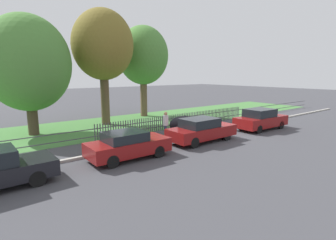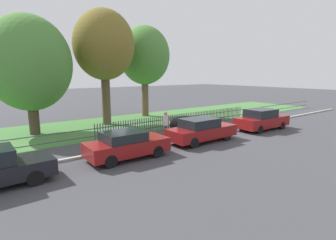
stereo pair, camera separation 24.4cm
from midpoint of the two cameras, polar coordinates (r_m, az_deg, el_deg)
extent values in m
plane|color=#424247|center=(17.87, 8.54, -2.97)|extent=(120.00, 120.00, 0.00)
cube|color=#B2ADA3|center=(17.92, 8.31, -2.72)|extent=(39.23, 0.20, 0.12)
cube|color=#477F3D|center=(22.94, -3.72, 0.03)|extent=(39.23, 7.84, 0.01)
cube|color=#4C4C51|center=(19.83, 2.61, -0.71)|extent=(39.23, 0.03, 0.05)
cube|color=#4C4C51|center=(19.75, 2.62, 0.59)|extent=(39.23, 0.03, 0.05)
cube|color=#4C4C51|center=(16.26, -16.06, -2.68)|extent=(0.06, 0.03, 1.04)
cube|color=#4C4C51|center=(16.32, -15.49, -2.61)|extent=(0.06, 0.03, 1.04)
cube|color=#4C4C51|center=(16.39, -14.93, -2.53)|extent=(0.06, 0.03, 1.04)
cube|color=#4C4C51|center=(16.46, -14.38, -2.46)|extent=(0.06, 0.03, 1.04)
cube|color=#4C4C51|center=(16.52, -13.83, -2.38)|extent=(0.06, 0.03, 1.04)
cube|color=#4C4C51|center=(16.59, -13.28, -2.31)|extent=(0.06, 0.03, 1.04)
cube|color=#4C4C51|center=(16.66, -12.74, -2.23)|extent=(0.06, 0.03, 1.04)
cube|color=#4C4C51|center=(16.73, -12.20, -2.16)|extent=(0.06, 0.03, 1.04)
cube|color=#4C4C51|center=(16.81, -11.67, -2.09)|extent=(0.06, 0.03, 1.04)
cube|color=#4C4C51|center=(16.88, -11.14, -2.02)|extent=(0.06, 0.03, 1.04)
cube|color=#4C4C51|center=(16.96, -10.62, -1.94)|extent=(0.06, 0.03, 1.04)
cube|color=#4C4C51|center=(17.04, -10.10, -1.87)|extent=(0.06, 0.03, 1.04)
cube|color=#4C4C51|center=(17.12, -9.59, -1.80)|extent=(0.06, 0.03, 1.04)
cube|color=#4C4C51|center=(17.20, -9.08, -1.73)|extent=(0.06, 0.03, 1.04)
cube|color=#4C4C51|center=(17.28, -8.58, -1.66)|extent=(0.06, 0.03, 1.04)
cube|color=#4C4C51|center=(17.36, -8.08, -1.59)|extent=(0.06, 0.03, 1.04)
cube|color=#4C4C51|center=(17.45, -7.58, -1.52)|extent=(0.06, 0.03, 1.04)
cube|color=#4C4C51|center=(17.53, -7.09, -1.45)|extent=(0.06, 0.03, 1.04)
cube|color=#4C4C51|center=(17.62, -6.61, -1.38)|extent=(0.06, 0.03, 1.04)
cube|color=#4C4C51|center=(17.71, -6.13, -1.32)|extent=(0.06, 0.03, 1.04)
cube|color=#4C4C51|center=(17.80, -5.66, -1.25)|extent=(0.06, 0.03, 1.04)
cube|color=#4C4C51|center=(17.89, -5.19, -1.18)|extent=(0.06, 0.03, 1.04)
cube|color=#4C4C51|center=(17.98, -4.72, -1.12)|extent=(0.06, 0.03, 1.04)
cube|color=#4C4C51|center=(18.07, -4.26, -1.05)|extent=(0.06, 0.03, 1.04)
cube|color=#4C4C51|center=(18.17, -3.81, -0.99)|extent=(0.06, 0.03, 1.04)
cube|color=#4C4C51|center=(18.26, -3.35, -0.93)|extent=(0.06, 0.03, 1.04)
cube|color=#4C4C51|center=(18.36, -2.91, -0.86)|extent=(0.06, 0.03, 1.04)
cube|color=#4C4C51|center=(18.46, -2.47, -0.80)|extent=(0.06, 0.03, 1.04)
cube|color=#4C4C51|center=(18.56, -2.03, -0.74)|extent=(0.06, 0.03, 1.04)
cube|color=#4C4C51|center=(18.66, -1.60, -0.68)|extent=(0.06, 0.03, 1.04)
cube|color=#4C4C51|center=(18.76, -1.17, -0.62)|extent=(0.06, 0.03, 1.04)
cube|color=#4C4C51|center=(18.86, -0.75, -0.56)|extent=(0.06, 0.03, 1.04)
cube|color=#4C4C51|center=(18.97, -0.33, -0.50)|extent=(0.06, 0.03, 1.04)
cube|color=#4C4C51|center=(19.07, 0.08, -0.44)|extent=(0.06, 0.03, 1.04)
cube|color=#4C4C51|center=(19.18, 0.49, -0.38)|extent=(0.06, 0.03, 1.04)
cube|color=#4C4C51|center=(19.28, 0.89, -0.32)|extent=(0.06, 0.03, 1.04)
cube|color=#4C4C51|center=(19.39, 1.29, -0.26)|extent=(0.06, 0.03, 1.04)
cube|color=#4C4C51|center=(19.50, 1.69, -0.21)|extent=(0.06, 0.03, 1.04)
cube|color=#4C4C51|center=(19.61, 2.08, -0.15)|extent=(0.06, 0.03, 1.04)
cube|color=#4C4C51|center=(19.72, 2.47, -0.10)|extent=(0.06, 0.03, 1.04)
cube|color=#4C4C51|center=(19.83, 2.85, -0.04)|extent=(0.06, 0.03, 1.04)
cube|color=#4C4C51|center=(19.94, 3.23, 0.01)|extent=(0.06, 0.03, 1.04)
cube|color=#4C4C51|center=(20.05, 3.60, 0.06)|extent=(0.06, 0.03, 1.04)
cube|color=#4C4C51|center=(20.17, 3.97, 0.12)|extent=(0.06, 0.03, 1.04)
cube|color=#4C4C51|center=(20.28, 4.34, 0.17)|extent=(0.06, 0.03, 1.04)
cube|color=#4C4C51|center=(20.40, 4.70, 0.22)|extent=(0.06, 0.03, 1.04)
cube|color=#4C4C51|center=(20.51, 5.06, 0.27)|extent=(0.06, 0.03, 1.04)
cube|color=#4C4C51|center=(20.63, 5.41, 0.32)|extent=(0.06, 0.03, 1.04)
cube|color=#4C4C51|center=(20.75, 5.76, 0.37)|extent=(0.06, 0.03, 1.04)
cube|color=#4C4C51|center=(20.87, 6.10, 0.42)|extent=(0.06, 0.03, 1.04)
cube|color=#4C4C51|center=(20.98, 6.44, 0.47)|extent=(0.06, 0.03, 1.04)
cube|color=#4C4C51|center=(21.10, 6.78, 0.52)|extent=(0.06, 0.03, 1.04)
cube|color=#4C4C51|center=(21.23, 7.12, 0.56)|extent=(0.06, 0.03, 1.04)
cube|color=#4C4C51|center=(21.35, 7.45, 0.61)|extent=(0.06, 0.03, 1.04)
cube|color=#4C4C51|center=(21.47, 7.77, 0.66)|extent=(0.06, 0.03, 1.04)
cube|color=#4C4C51|center=(21.59, 8.09, 0.70)|extent=(0.06, 0.03, 1.04)
cube|color=#4C4C51|center=(21.72, 8.41, 0.75)|extent=(0.06, 0.03, 1.04)
cube|color=#4C4C51|center=(21.84, 8.73, 0.79)|extent=(0.06, 0.03, 1.04)
cube|color=#4C4C51|center=(21.97, 9.04, 0.84)|extent=(0.06, 0.03, 1.04)
cube|color=#4C4C51|center=(22.09, 9.35, 0.88)|extent=(0.06, 0.03, 1.04)
cube|color=#4C4C51|center=(22.22, 9.65, 0.92)|extent=(0.06, 0.03, 1.04)
cube|color=#4C4C51|center=(22.34, 9.95, 0.97)|extent=(0.06, 0.03, 1.04)
cube|color=#4C4C51|center=(22.47, 10.25, 1.01)|extent=(0.06, 0.03, 1.04)
cube|color=#4C4C51|center=(22.60, 10.55, 1.05)|extent=(0.06, 0.03, 1.04)
cube|color=#4C4C51|center=(22.73, 10.84, 1.09)|extent=(0.06, 0.03, 1.04)
cube|color=#4C4C51|center=(22.86, 11.13, 1.13)|extent=(0.06, 0.03, 1.04)
cube|color=#4C4C51|center=(22.99, 11.41, 1.17)|extent=(0.06, 0.03, 1.04)
cube|color=#4C4C51|center=(23.12, 11.69, 1.21)|extent=(0.06, 0.03, 1.04)
cube|color=#4C4C51|center=(23.25, 11.97, 1.25)|extent=(0.06, 0.03, 1.04)
cube|color=#4C4C51|center=(23.38, 12.24, 1.29)|extent=(0.06, 0.03, 1.04)
cube|color=#4C4C51|center=(23.51, 12.52, 1.33)|extent=(0.06, 0.03, 1.04)
cube|color=#4C4C51|center=(23.65, 12.79, 1.37)|extent=(0.06, 0.03, 1.04)
cube|color=#4C4C51|center=(23.78, 13.05, 1.40)|extent=(0.06, 0.03, 1.04)
cube|color=#4C4C51|center=(23.91, 13.31, 1.44)|extent=(0.06, 0.03, 1.04)
cube|color=#4C4C51|center=(24.05, 13.57, 1.48)|extent=(0.06, 0.03, 1.04)
cube|color=#4C4C51|center=(24.18, 13.83, 1.51)|extent=(0.06, 0.03, 1.04)
cube|color=#4C4C51|center=(24.32, 14.09, 1.55)|extent=(0.06, 0.03, 1.04)
cube|color=#4C4C51|center=(24.45, 14.34, 1.58)|extent=(0.06, 0.03, 1.04)
cube|color=#4C4C51|center=(24.59, 14.59, 1.62)|extent=(0.06, 0.03, 1.04)
cube|color=#4C4C51|center=(24.73, 14.83, 1.65)|extent=(0.06, 0.03, 1.04)
cylinder|color=black|center=(12.18, -28.74, -8.93)|extent=(0.60, 0.15, 0.59)
cylinder|color=black|center=(10.71, -27.13, -11.31)|extent=(0.60, 0.15, 0.59)
cube|color=maroon|center=(12.67, -9.10, -5.77)|extent=(3.93, 1.75, 0.64)
cube|color=black|center=(12.45, -9.97, -3.54)|extent=(1.90, 1.55, 0.43)
cylinder|color=black|center=(13.97, -6.18, -5.38)|extent=(0.59, 0.15, 0.58)
cylinder|color=black|center=(12.71, -2.54, -6.90)|extent=(0.59, 0.15, 0.58)
cylinder|color=black|center=(12.94, -15.48, -6.95)|extent=(0.59, 0.15, 0.58)
cylinder|color=black|center=(11.58, -12.58, -8.86)|extent=(0.59, 0.15, 0.58)
cube|color=maroon|center=(15.69, 7.00, -2.59)|extent=(4.38, 1.70, 0.64)
cube|color=black|center=(15.42, 6.47, -0.60)|extent=(2.10, 1.52, 0.52)
cylinder|color=black|center=(17.23, 8.36, -2.42)|extent=(0.61, 0.14, 0.61)
cylinder|color=black|center=(16.23, 12.30, -3.32)|extent=(0.61, 0.14, 0.61)
cylinder|color=black|center=(15.42, 1.36, -3.79)|extent=(0.61, 0.14, 0.61)
cylinder|color=black|center=(14.30, 5.30, -4.95)|extent=(0.61, 0.14, 0.61)
cube|color=maroon|center=(20.10, 19.26, -0.24)|extent=(4.29, 1.88, 0.70)
cube|color=black|center=(19.83, 19.01, 1.49)|extent=(2.08, 1.63, 0.57)
cylinder|color=black|center=(21.66, 19.50, -0.37)|extent=(0.58, 0.16, 0.57)
cylinder|color=black|center=(20.82, 23.08, -1.01)|extent=(0.58, 0.16, 0.57)
cylinder|color=black|center=(19.59, 15.10, -1.19)|extent=(0.58, 0.16, 0.57)
cylinder|color=black|center=(18.65, 18.87, -1.95)|extent=(0.58, 0.16, 0.57)
cylinder|color=black|center=(18.43, 3.99, -1.64)|extent=(0.53, 0.14, 0.53)
cylinder|color=black|center=(17.40, 0.57, -2.32)|extent=(0.53, 0.14, 0.53)
ellipsoid|color=black|center=(17.83, 2.34, -0.69)|extent=(2.02, 0.74, 0.96)
ellipsoid|color=black|center=(18.11, 3.40, 0.30)|extent=(0.51, 0.76, 0.44)
cylinder|color=#473828|center=(19.36, -27.78, 1.45)|extent=(0.65, 0.65, 2.97)
ellipsoid|color=#4C8438|center=(19.21, -28.57, 10.82)|extent=(5.30, 5.30, 6.10)
cylinder|color=brown|center=(21.23, -13.89, 5.32)|extent=(0.66, 0.66, 4.69)
ellipsoid|color=olive|center=(21.28, -14.34, 15.60)|extent=(4.63, 4.63, 5.33)
cylinder|color=brown|center=(24.96, -5.59, 5.65)|extent=(0.64, 0.64, 4.18)
ellipsoid|color=#4C8438|center=(24.95, -5.73, 13.83)|extent=(4.64, 4.64, 5.34)
cylinder|color=#2D3351|center=(16.36, -0.92, -2.62)|extent=(0.15, 0.15, 0.81)
cylinder|color=#2D3351|center=(16.59, -0.93, -2.44)|extent=(0.15, 0.15, 0.81)
cylinder|color=silver|center=(16.33, -0.93, -0.06)|extent=(0.47, 0.47, 0.64)
sphere|color=#A37556|center=(16.26, -0.94, 1.42)|extent=(0.22, 0.22, 0.22)
camera|label=1|loc=(0.12, -90.42, -0.08)|focal=28.00mm
camera|label=2|loc=(0.12, 89.58, 0.08)|focal=28.00mm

